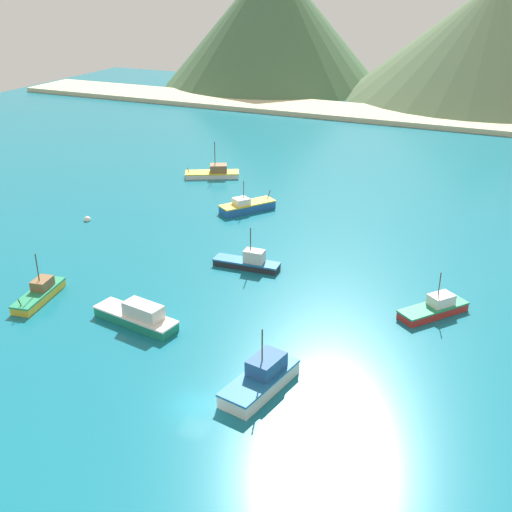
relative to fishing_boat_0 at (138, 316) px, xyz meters
name	(u,v)px	position (x,y,z in m)	size (l,w,h in m)	color
ground	(310,273)	(12.25, 20.14, -1.24)	(260.00, 280.00, 0.50)	#146B7F
fishing_boat_0	(138,316)	(0.00, 0.00, 0.00)	(10.33, 4.29, 2.70)	#198466
fishing_boat_1	(40,293)	(-13.59, 0.15, -0.23)	(3.80, 8.50, 5.62)	gold
fishing_boat_3	(435,308)	(28.56, 15.37, -0.24)	(7.07, 8.16, 5.04)	red
fishing_boat_4	(247,206)	(-4.29, 36.60, -0.18)	(7.40, 8.99, 5.07)	#1E5BA8
fishing_boat_5	(249,262)	(4.79, 17.79, -0.18)	(8.76, 2.81, 5.52)	#232328
fishing_boat_7	(214,173)	(-17.42, 50.42, -0.21)	(10.16, 7.39, 6.57)	silver
fishing_boat_9	(261,378)	(16.68, -5.06, 0.08)	(4.75, 9.23, 6.16)	silver
buoy_0	(87,220)	(-24.49, 22.80, -0.82)	(1.01, 1.01, 1.01)	silver
beach_strip	(440,119)	(12.25, 114.17, -0.39)	(247.00, 18.50, 1.20)	beige
hill_west	(273,21)	(-47.46, 148.58, 18.53)	(69.71, 69.71, 39.05)	#476B47
hill_central	(493,39)	(18.86, 151.67, 15.47)	(83.09, 83.09, 32.92)	#56704C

